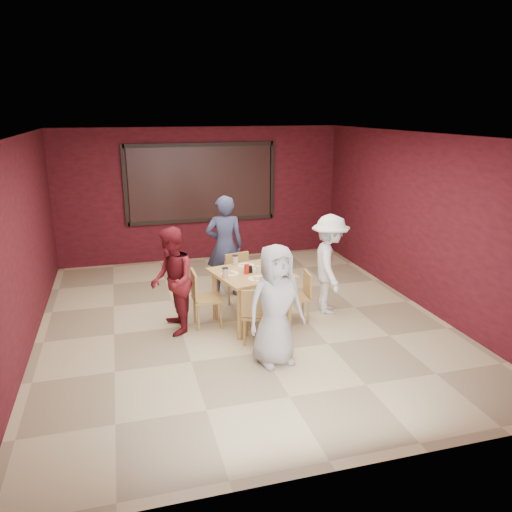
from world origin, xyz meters
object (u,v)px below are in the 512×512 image
object	(u,v)px
chair_left	(202,295)
diner_front	(276,305)
diner_left	(172,281)
chair_front	(257,312)
chair_right	(301,294)
dining_table	(251,279)
diner_right	(329,264)
chair_back	(241,277)
diner_back	(225,246)

from	to	relation	value
chair_left	diner_front	distance (m)	1.56
diner_left	chair_left	bearing A→B (deg)	99.16
chair_front	diner_left	xyz separation A→B (m)	(-1.06, 0.71, 0.31)
chair_front	chair_right	bearing A→B (deg)	34.56
dining_table	diner_right	bearing A→B (deg)	4.87
dining_table	chair_back	bearing A→B (deg)	88.67
chair_back	diner_left	world-z (taller)	diner_left
dining_table	diner_back	world-z (taller)	diner_back
dining_table	chair_front	world-z (taller)	dining_table
chair_back	diner_back	xyz separation A→B (m)	(-0.14, 0.55, 0.39)
chair_front	diner_front	xyz separation A→B (m)	(0.09, -0.57, 0.32)
chair_left	chair_front	bearing A→B (deg)	-51.82
chair_front	chair_back	world-z (taller)	chair_back
chair_left	diner_left	distance (m)	0.53
chair_front	diner_back	distance (m)	2.04
dining_table	diner_right	distance (m)	1.32
chair_right	diner_back	xyz separation A→B (m)	(-0.88, 1.40, 0.45)
dining_table	chair_left	world-z (taller)	dining_table
diner_back	diner_left	distance (m)	1.66
chair_front	diner_right	xyz separation A→B (m)	(1.42, 0.81, 0.33)
chair_left	dining_table	bearing A→B (deg)	-7.37
chair_back	diner_right	world-z (taller)	diner_right
chair_back	diner_right	size ratio (longest dim) A/B	0.55
diner_front	diner_back	bearing A→B (deg)	82.88
diner_left	diner_right	bearing A→B (deg)	91.26
chair_right	diner_back	world-z (taller)	diner_back
dining_table	chair_right	bearing A→B (deg)	-7.14
chair_back	diner_front	size ratio (longest dim) A/B	0.56
diner_right	diner_front	bearing A→B (deg)	150.84
chair_front	diner_front	bearing A→B (deg)	-81.12
chair_back	diner_front	xyz separation A→B (m)	(-0.04, -2.01, 0.29)
chair_front	chair_right	xyz separation A→B (m)	(0.87, 0.60, -0.03)
chair_left	chair_right	bearing A→B (deg)	-7.25
chair_back	diner_left	distance (m)	1.43
chair_front	diner_front	distance (m)	0.66
diner_left	chair_front	bearing A→B (deg)	55.23
diner_back	diner_left	bearing A→B (deg)	57.19
diner_right	dining_table	bearing A→B (deg)	109.84
chair_front	diner_right	distance (m)	1.66
diner_front	chair_front	bearing A→B (deg)	89.49
chair_left	diner_left	world-z (taller)	diner_left
diner_back	dining_table	bearing A→B (deg)	101.78
chair_left	chair_back	bearing A→B (deg)	41.20
chair_back	chair_left	bearing A→B (deg)	-138.80
chair_right	diner_left	world-z (taller)	diner_left
dining_table	diner_right	world-z (taller)	diner_right
chair_front	chair_back	distance (m)	1.45
chair_front	chair_left	xyz separation A→B (m)	(-0.62, 0.79, 0.02)
dining_table	diner_left	bearing A→B (deg)	179.20
dining_table	chair_left	distance (m)	0.77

